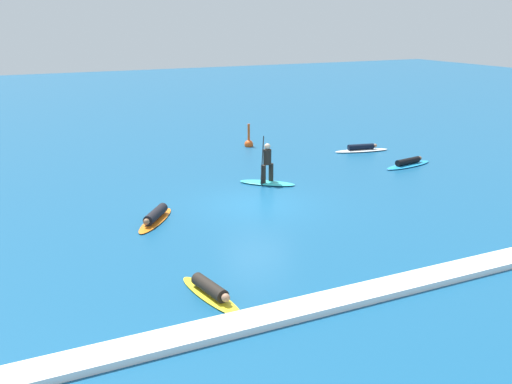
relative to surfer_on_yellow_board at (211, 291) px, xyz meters
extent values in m
plane|color=navy|center=(4.53, 6.54, -0.17)|extent=(120.00, 120.00, 0.00)
ellipsoid|color=yellow|center=(0.00, 0.00, -0.13)|extent=(1.00, 2.83, 0.07)
cylinder|color=black|center=(-0.01, 0.05, 0.08)|extent=(0.56, 1.36, 0.35)
sphere|color=#A37556|center=(0.11, -0.72, 0.10)|extent=(0.25, 0.25, 0.22)
ellipsoid|color=#1E8CD1|center=(13.88, 8.78, -0.12)|extent=(3.03, 1.26, 0.09)
cylinder|color=black|center=(13.83, 8.77, 0.08)|extent=(1.55, 0.56, 0.30)
sphere|color=brown|center=(14.69, 8.93, 0.10)|extent=(0.25, 0.25, 0.21)
ellipsoid|color=#33C6CC|center=(6.25, 8.93, -0.11)|extent=(2.33, 2.20, 0.11)
cylinder|color=black|center=(6.47, 8.99, 0.33)|extent=(0.30, 0.30, 0.77)
cylinder|color=black|center=(6.03, 8.86, 0.33)|extent=(0.30, 0.30, 0.77)
cylinder|color=black|center=(6.25, 8.93, 1.04)|extent=(0.49, 0.49, 0.65)
sphere|color=beige|center=(6.25, 8.93, 1.50)|extent=(0.37, 0.37, 0.26)
cylinder|color=black|center=(5.95, 8.82, 0.96)|extent=(0.36, 0.39, 2.00)
cube|color=black|center=(5.95, 8.82, 0.00)|extent=(0.18, 0.19, 0.32)
ellipsoid|color=orange|center=(0.46, 6.35, -0.13)|extent=(2.19, 2.61, 0.08)
cylinder|color=black|center=(0.49, 6.39, 0.09)|extent=(1.23, 1.45, 0.36)
sphere|color=brown|center=(-0.05, 5.68, 0.11)|extent=(0.30, 0.30, 0.21)
ellipsoid|color=white|center=(13.74, 12.41, -0.11)|extent=(3.07, 1.27, 0.11)
cylinder|color=black|center=(13.69, 12.42, 0.09)|extent=(1.47, 0.59, 0.30)
sphere|color=#A37556|center=(14.51, 12.25, 0.11)|extent=(0.25, 0.25, 0.21)
sphere|color=#E55119|center=(8.85, 16.22, -0.04)|extent=(0.49, 0.49, 0.49)
cylinder|color=#E55119|center=(8.85, 16.22, 0.47)|extent=(0.13, 0.13, 1.27)
cube|color=white|center=(4.53, -1.76, -0.08)|extent=(22.66, 0.90, 0.18)
camera|label=1|loc=(-5.13, -13.08, 6.84)|focal=41.71mm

